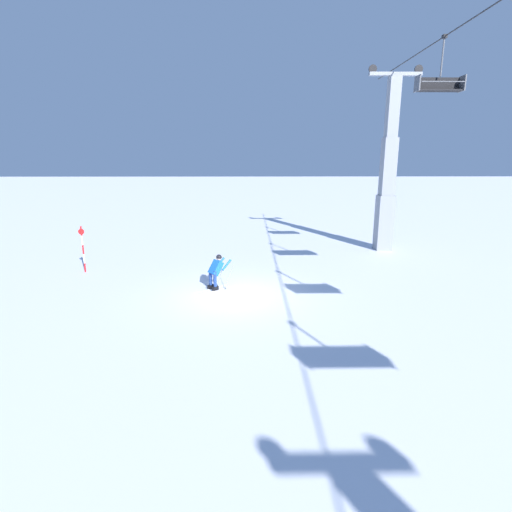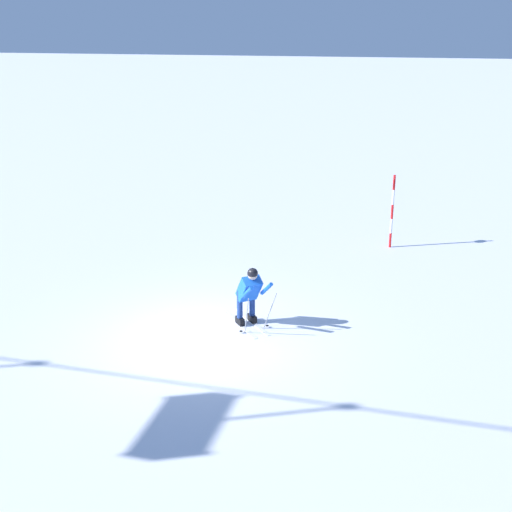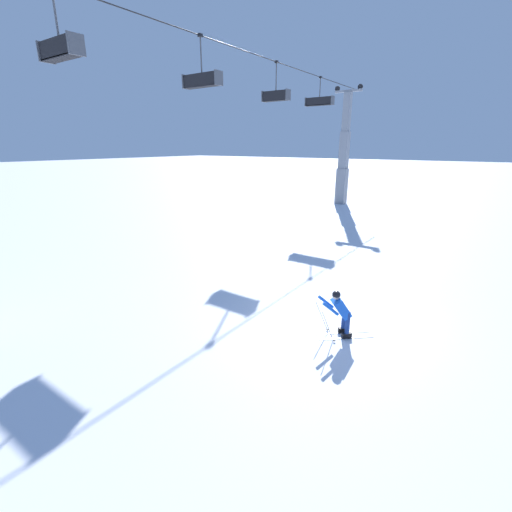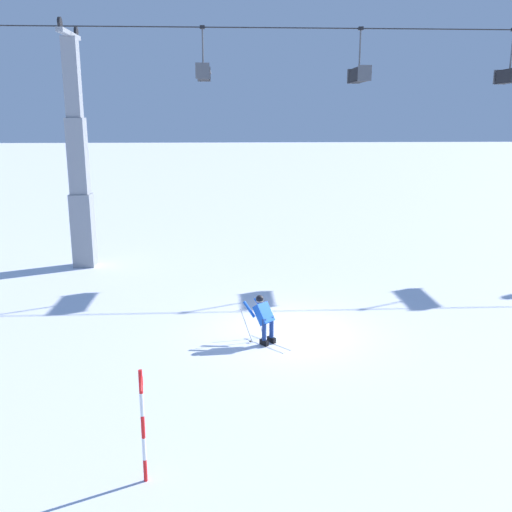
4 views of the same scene
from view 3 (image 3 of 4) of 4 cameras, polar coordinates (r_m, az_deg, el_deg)
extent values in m
plane|color=white|center=(11.85, 11.21, -9.71)|extent=(260.00, 260.00, 0.00)
cube|color=white|center=(10.81, 14.42, -12.74)|extent=(1.14, 1.28, 0.01)
cube|color=black|center=(10.77, 14.45, -12.35)|extent=(0.27, 0.28, 0.16)
cylinder|color=navy|center=(10.58, 14.62, -10.42)|extent=(0.13, 0.13, 0.66)
cube|color=white|center=(11.06, 13.86, -11.96)|extent=(1.14, 1.28, 0.01)
cube|color=black|center=(11.02, 13.89, -11.57)|extent=(0.27, 0.28, 0.16)
cylinder|color=navy|center=(10.83, 14.05, -9.67)|extent=(0.13, 0.13, 0.66)
cube|color=blue|center=(10.47, 13.62, -8.15)|extent=(0.68, 0.70, 0.65)
sphere|color=beige|center=(10.26, 12.87, -6.31)|extent=(0.22, 0.22, 0.22)
sphere|color=black|center=(10.24, 12.88, -6.13)|extent=(0.24, 0.24, 0.24)
cylinder|color=blue|center=(10.11, 12.01, -8.40)|extent=(0.39, 0.42, 0.43)
cylinder|color=gray|center=(10.33, 11.67, -11.42)|extent=(0.42, 0.30, 1.12)
cylinder|color=black|center=(10.52, 12.56, -13.22)|extent=(0.07, 0.07, 0.01)
cylinder|color=blue|center=(10.51, 11.24, -7.32)|extent=(0.39, 0.42, 0.43)
cylinder|color=gray|center=(10.79, 10.78, -10.03)|extent=(0.24, 0.45, 1.12)
cylinder|color=black|center=(11.05, 11.49, -11.56)|extent=(0.07, 0.07, 0.01)
cube|color=gray|center=(34.72, 13.69, 10.91)|extent=(0.89, 0.89, 3.25)
cube|color=gray|center=(34.52, 14.09, 16.26)|extent=(0.74, 0.74, 3.25)
cube|color=gray|center=(34.63, 14.51, 21.63)|extent=(0.60, 0.60, 3.25)
cube|color=gray|center=(34.81, 14.75, 24.43)|extent=(0.28, 2.42, 0.18)
cylinder|color=black|center=(35.23, 13.06, 24.87)|extent=(0.10, 0.44, 0.44)
cylinder|color=black|center=(34.48, 16.54, 24.79)|extent=(0.10, 0.44, 0.44)
cylinder|color=black|center=(21.57, -2.23, 30.37)|extent=(36.63, 0.05, 0.05)
cylinder|color=#4C4F54|center=(14.99, -29.77, 31.11)|extent=(0.07, 0.07, 1.52)
cube|color=black|center=(14.69, -28.92, 26.25)|extent=(0.45, 1.89, 0.06)
cube|color=black|center=(14.66, -29.85, 27.26)|extent=(0.06, 1.89, 0.55)
cylinder|color=#4C4F54|center=(14.90, -27.95, 27.41)|extent=(0.04, 1.80, 0.04)
cube|color=#4C4F54|center=(15.57, -30.84, 26.41)|extent=(0.57, 0.05, 0.63)
cube|color=#4C4F54|center=(13.94, -27.11, 28.23)|extent=(0.57, 0.05, 0.63)
cube|color=black|center=(19.18, -9.03, 31.81)|extent=(0.20, 0.16, 0.14)
cylinder|color=#4C4F54|center=(19.00, -8.90, 29.50)|extent=(0.07, 0.07, 1.58)
cube|color=black|center=(18.77, -8.69, 25.50)|extent=(0.45, 2.08, 0.06)
cube|color=black|center=(18.67, -9.19, 26.37)|extent=(0.06, 2.08, 0.55)
cylinder|color=#4C4F54|center=(19.03, -8.03, 26.32)|extent=(0.04, 1.98, 0.04)
cube|color=#4C4F54|center=(19.52, -11.20, 25.88)|extent=(0.57, 0.05, 0.63)
cube|color=#4C4F54|center=(18.12, -6.05, 26.76)|extent=(0.57, 0.05, 0.63)
cube|color=black|center=(24.32, 3.33, 28.88)|extent=(0.20, 0.16, 0.14)
cylinder|color=#4C4F54|center=(24.18, 3.29, 27.02)|extent=(0.07, 0.07, 1.61)
cube|color=black|center=(23.99, 3.23, 23.83)|extent=(0.45, 1.75, 0.06)
cube|color=black|center=(23.86, 2.97, 24.53)|extent=(0.06, 1.75, 0.55)
cylinder|color=#4C4F54|center=(24.28, 3.66, 24.46)|extent=(0.04, 1.67, 0.04)
cube|color=#4C4F54|center=(24.50, 1.33, 24.37)|extent=(0.57, 0.05, 0.63)
cube|color=#4C4F54|center=(23.57, 5.23, 24.57)|extent=(0.57, 0.05, 0.63)
cube|color=black|center=(29.68, 10.41, 26.59)|extent=(0.20, 0.16, 0.14)
cylinder|color=#4C4F54|center=(29.58, 10.33, 25.28)|extent=(0.07, 0.07, 1.37)
cube|color=black|center=(29.43, 10.19, 22.90)|extent=(0.45, 2.15, 0.06)
cube|color=black|center=(29.29, 10.05, 23.48)|extent=(0.06, 2.15, 0.55)
cylinder|color=#4C4F54|center=(29.74, 10.50, 23.41)|extent=(0.04, 2.04, 0.04)
cube|color=#4C4F54|center=(29.94, 8.20, 23.43)|extent=(0.57, 0.05, 0.63)
cube|color=#4C4F54|center=(29.01, 12.32, 23.42)|extent=(0.57, 0.05, 0.63)
camera|label=1|loc=(24.90, 25.20, 15.50)|focal=27.45mm
camera|label=2|loc=(17.23, -39.20, 17.35)|focal=46.86mm
camera|label=4|loc=(14.87, 94.56, 3.47)|focal=40.01mm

